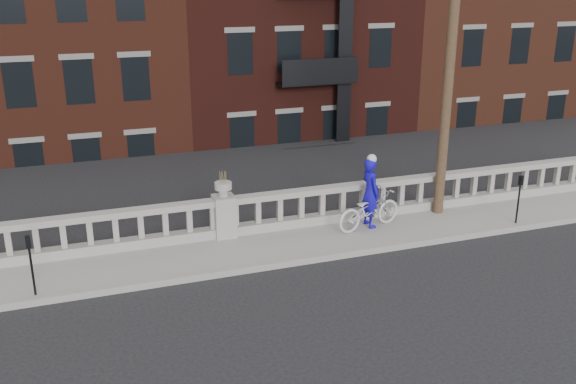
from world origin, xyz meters
The scene contains 10 objects.
ground centered at (0.00, 0.00, 0.00)m, with size 120.00×120.00×0.00m, color black.
sidewalk centered at (0.00, 3.00, 0.07)m, with size 32.00×2.20×0.15m, color #99978E.
balustrade centered at (0.00, 3.95, 0.64)m, with size 28.00×0.34×1.03m.
planter_pedestal centered at (0.00, 3.95, 0.83)m, with size 0.55×0.55×1.76m.
lower_level centered at (0.56, 23.04, 2.63)m, with size 80.00×44.00×20.80m.
utility_pole centered at (6.20, 3.60, 5.24)m, with size 1.60×0.28×10.00m.
parking_meter_b centered at (-4.62, 2.15, 1.00)m, with size 0.10×0.09×1.36m.
parking_meter_c centered at (7.77, 2.15, 1.00)m, with size 0.10×0.09×1.36m.
bicycle centered at (3.79, 3.19, 0.67)m, with size 0.69×1.99×1.04m, color silver.
cyclist centered at (3.87, 3.33, 1.10)m, with size 0.69×0.46×1.90m, color #140BAC.
Camera 1 is at (-3.61, -11.20, 6.70)m, focal length 40.00 mm.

